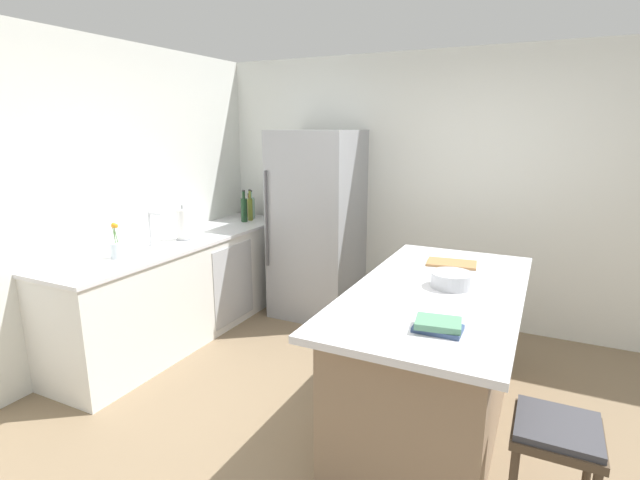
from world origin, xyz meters
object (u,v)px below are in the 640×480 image
syrup_bottle (249,207)px  gin_bottle (251,207)px  sink_faucet (151,228)px  mixing_bowl (452,280)px  refrigerator (317,225)px  cutting_board (452,263)px  kitchen_island (434,357)px  paper_towel_roll (183,225)px  olive_oil_bottle (250,208)px  flower_vase (116,248)px  cookbook_stack (438,325)px  wine_bottle (244,209)px  bar_stool (555,449)px

syrup_bottle → gin_bottle: gin_bottle is taller
sink_faucet → mixing_bowl: 2.51m
refrigerator → cutting_board: bearing=-29.9°
mixing_bowl → gin_bottle: bearing=149.4°
sink_faucet → kitchen_island: bearing=-2.3°
paper_towel_roll → mixing_bowl: paper_towel_roll is taller
kitchen_island → olive_oil_bottle: bearing=148.8°
refrigerator → mixing_bowl: bearing=-40.5°
kitchen_island → flower_vase: bearing=-172.6°
cookbook_stack → flower_vase: bearing=172.9°
syrup_bottle → mixing_bowl: 2.97m
paper_towel_roll → olive_oil_bottle: size_ratio=0.93×
wine_bottle → gin_bottle: bearing=101.8°
bar_stool → cookbook_stack: 0.71m
kitchen_island → olive_oil_bottle: (-2.34, 1.41, 0.57)m
cookbook_stack → refrigerator: bearing=129.1°
kitchen_island → cookbook_stack: (0.13, -0.63, 0.49)m
kitchen_island → gin_bottle: size_ratio=6.38×
paper_towel_roll → kitchen_island: bearing=-9.5°
sink_faucet → wine_bottle: (0.09, 1.22, -0.02)m
olive_oil_bottle → wine_bottle: size_ratio=0.99×
sink_faucet → flower_vase: sink_faucet is taller
syrup_bottle → cookbook_stack: syrup_bottle is taller
kitchen_island → wine_bottle: wine_bottle is taller
paper_towel_roll → cutting_board: (2.34, 0.16, -0.10)m
refrigerator → cutting_board: size_ratio=5.15×
paper_towel_roll → syrup_bottle: size_ratio=1.20×
wine_bottle → mixing_bowl: size_ratio=1.33×
olive_oil_bottle → paper_towel_roll: bearing=-91.4°
refrigerator → olive_oil_bottle: bearing=-179.3°
kitchen_island → bar_stool: (0.69, -0.74, 0.07)m
olive_oil_bottle → mixing_bowl: (2.41, -1.36, -0.06)m
flower_vase → paper_towel_roll: bearing=87.0°
kitchen_island → sink_faucet: size_ratio=6.64×
kitchen_island → cutting_board: cutting_board is taller
sink_faucet → wine_bottle: 1.22m
olive_oil_bottle → cookbook_stack: 3.21m
refrigerator → wine_bottle: refrigerator is taller
sink_faucet → gin_bottle: size_ratio=0.96×
kitchen_island → syrup_bottle: 3.00m
gin_bottle → olive_oil_bottle: size_ratio=0.93×
syrup_bottle → gin_bottle: bearing=-46.6°
bar_stool → flower_vase: size_ratio=2.39×
paper_towel_roll → gin_bottle: (-0.02, 1.11, -0.01)m
flower_vase → olive_oil_bottle: size_ratio=0.84×
bar_stool → gin_bottle: gin_bottle is taller
refrigerator → sink_faucet: 1.61m
mixing_bowl → olive_oil_bottle: bearing=150.6°
bar_stool → sink_faucet: 3.29m
wine_bottle → cutting_board: bearing=-18.1°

